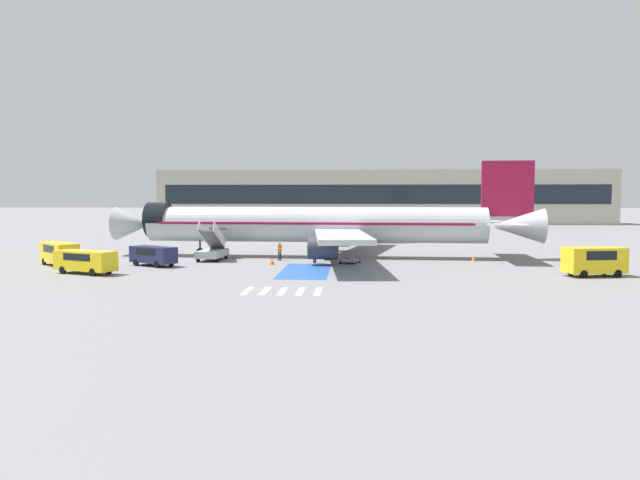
# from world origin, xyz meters

# --- Properties ---
(ground_plane) EXTENTS (600.00, 600.00, 0.00)m
(ground_plane) POSITION_xyz_m (0.00, 0.00, 0.00)
(ground_plane) COLOR slate
(apron_leadline_yellow) EXTENTS (79.34, 4.98, 0.01)m
(apron_leadline_yellow) POSITION_xyz_m (0.07, -0.21, 0.00)
(apron_leadline_yellow) COLOR gold
(apron_leadline_yellow) RESTS_ON ground_plane
(apron_stand_patch_blue) EXTENTS (4.12, 11.47, 0.01)m
(apron_stand_patch_blue) POSITION_xyz_m (0.07, -12.54, 0.00)
(apron_stand_patch_blue) COLOR #2856A8
(apron_stand_patch_blue) RESTS_ON ground_plane
(apron_walkway_bar_0) EXTENTS (0.44, 3.60, 0.01)m
(apron_walkway_bar_0) POSITION_xyz_m (-2.93, -24.02, 0.00)
(apron_walkway_bar_0) COLOR silver
(apron_walkway_bar_0) RESTS_ON ground_plane
(apron_walkway_bar_1) EXTENTS (0.44, 3.60, 0.01)m
(apron_walkway_bar_1) POSITION_xyz_m (-1.73, -24.02, 0.00)
(apron_walkway_bar_1) COLOR silver
(apron_walkway_bar_1) RESTS_ON ground_plane
(apron_walkway_bar_2) EXTENTS (0.44, 3.60, 0.01)m
(apron_walkway_bar_2) POSITION_xyz_m (-0.53, -24.02, 0.00)
(apron_walkway_bar_2) COLOR silver
(apron_walkway_bar_2) RESTS_ON ground_plane
(apron_walkway_bar_3) EXTENTS (0.44, 3.60, 0.01)m
(apron_walkway_bar_3) POSITION_xyz_m (0.67, -24.02, 0.00)
(apron_walkway_bar_3) COLOR silver
(apron_walkway_bar_3) RESTS_ON ground_plane
(apron_walkway_bar_4) EXTENTS (0.44, 3.60, 0.01)m
(apron_walkway_bar_4) POSITION_xyz_m (1.87, -24.02, 0.00)
(apron_walkway_bar_4) COLOR silver
(apron_walkway_bar_4) RESTS_ON ground_plane
(airliner) EXTENTS (45.24, 36.95, 10.00)m
(airliner) POSITION_xyz_m (0.74, -0.25, 3.40)
(airliner) COLOR #B7BCC4
(airliner) RESTS_ON ground_plane
(boarding_stairs_forward) EXTENTS (2.48, 5.34, 3.98)m
(boarding_stairs_forward) POSITION_xyz_m (-9.93, -4.02, 0.99)
(boarding_stairs_forward) COLOR #ADB2BA
(boarding_stairs_forward) RESTS_ON ground_plane
(fuel_tanker) EXTENTS (10.59, 3.56, 3.54)m
(fuel_tanker) POSITION_xyz_m (6.71, 21.07, 1.79)
(fuel_tanker) COLOR #38383D
(fuel_tanker) RESTS_ON ground_plane
(service_van_0) EXTENTS (4.92, 4.00, 1.80)m
(service_van_0) POSITION_xyz_m (-14.15, -9.52, 1.10)
(service_van_0) COLOR #1E234C
(service_van_0) RESTS_ON ground_plane
(service_van_1) EXTENTS (5.05, 5.10, 2.14)m
(service_van_1) POSITION_xyz_m (-22.86, -9.80, 1.28)
(service_van_1) COLOR yellow
(service_van_1) RESTS_ON ground_plane
(service_van_2) EXTENTS (4.93, 2.85, 2.33)m
(service_van_2) POSITION_xyz_m (23.40, -14.91, 1.38)
(service_van_2) COLOR yellow
(service_van_2) RESTS_ON ground_plane
(service_van_3) EXTENTS (5.74, 3.85, 1.92)m
(service_van_3) POSITION_xyz_m (-17.84, -15.60, 1.17)
(service_van_3) COLOR yellow
(service_van_3) RESTS_ON ground_plane
(baggage_cart) EXTENTS (2.21, 2.93, 0.87)m
(baggage_cart) POSITION_xyz_m (3.89, -5.87, 0.26)
(baggage_cart) COLOR gray
(baggage_cart) RESTS_ON ground_plane
(ground_crew_0) EXTENTS (0.47, 0.33, 1.77)m
(ground_crew_0) POSITION_xyz_m (-3.17, -3.86, 1.02)
(ground_crew_0) COLOR #191E38
(ground_crew_0) RESTS_ON ground_plane
(ground_crew_1) EXTENTS (0.49, 0.38, 1.68)m
(ground_crew_1) POSITION_xyz_m (0.48, -6.29, 0.97)
(ground_crew_1) COLOR #191E38
(ground_crew_1) RESTS_ON ground_plane
(traffic_cone_0) EXTENTS (0.55, 0.55, 0.62)m
(traffic_cone_0) POSITION_xyz_m (-3.46, -7.66, 0.31)
(traffic_cone_0) COLOR orange
(traffic_cone_0) RESTS_ON ground_plane
(traffic_cone_1) EXTENTS (0.47, 0.47, 0.52)m
(traffic_cone_1) POSITION_xyz_m (16.04, -3.57, 0.26)
(traffic_cone_1) COLOR orange
(traffic_cone_1) RESTS_ON ground_plane
(terminal_building) EXTENTS (105.89, 12.10, 12.59)m
(terminal_building) POSITION_xyz_m (10.96, 83.94, 6.30)
(terminal_building) COLOR #B2AD9E
(terminal_building) RESTS_ON ground_plane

